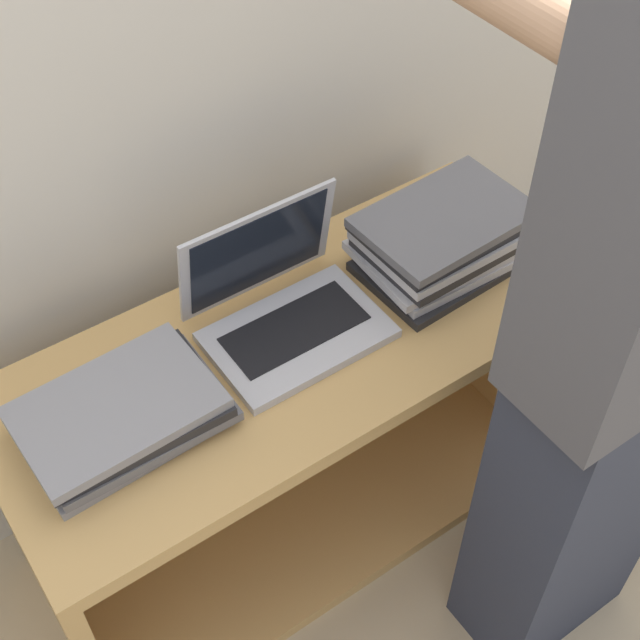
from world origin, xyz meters
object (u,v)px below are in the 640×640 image
(laptop_open, at_px, (284,307))
(laptop_stack_right, at_px, (445,238))
(laptop_stack_left, at_px, (122,415))
(person, at_px, (629,347))

(laptop_open, relative_size, laptop_stack_right, 0.93)
(laptop_open, height_order, laptop_stack_left, laptop_open)
(laptop_open, distance_m, laptop_stack_left, 0.37)
(laptop_stack_right, xyz_separation_m, person, (-0.07, -0.49, 0.18))
(person, bearing_deg, laptop_open, 118.79)
(laptop_stack_left, height_order, person, person)
(laptop_stack_left, bearing_deg, person, -36.40)
(laptop_stack_right, height_order, person, person)
(laptop_open, relative_size, person, 0.19)
(laptop_stack_left, xyz_separation_m, person, (0.66, -0.48, 0.21))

